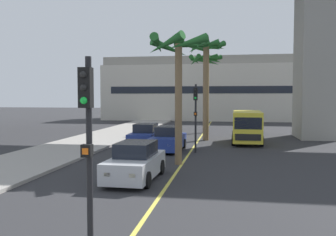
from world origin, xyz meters
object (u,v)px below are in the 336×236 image
car_queue_third (168,139)px  palm_tree_near_median (205,69)px  traffic_light_median_near (88,134)px  traffic_light_median_far (196,109)px  delivery_van (247,126)px  palm_tree_far_median (206,62)px  palm_tree_mid_median (179,58)px  car_queue_second (145,136)px  car_queue_front (136,162)px

car_queue_third → palm_tree_near_median: size_ratio=0.56×
traffic_light_median_near → traffic_light_median_far: same height
delivery_van → palm_tree_far_median: size_ratio=0.67×
palm_tree_near_median → palm_tree_mid_median: palm_tree_near_median is taller
car_queue_third → delivery_van: (5.12, 4.58, 0.57)m
traffic_light_median_near → palm_tree_near_median: (0.49, 28.11, 3.38)m
car_queue_second → car_queue_third: size_ratio=0.99×
car_queue_second → traffic_light_median_near: traffic_light_median_near is taller
car_queue_front → car_queue_second: 10.33m
palm_tree_near_median → traffic_light_median_near: bearing=-91.0°
palm_tree_mid_median → car_queue_third: bearing=105.6°
car_queue_second → palm_tree_near_median: size_ratio=0.55×
palm_tree_near_median → palm_tree_mid_median: (-0.30, -16.57, -0.74)m
palm_tree_near_median → palm_tree_far_median: bearing=-86.1°
car_queue_third → palm_tree_near_median: 13.27m
car_queue_second → traffic_light_median_near: 18.38m
car_queue_front → car_queue_third: bearing=89.8°
palm_tree_mid_median → palm_tree_far_median: 10.63m
car_queue_front → palm_tree_far_median: palm_tree_far_median is taller
car_queue_front → palm_tree_mid_median: palm_tree_mid_median is taller
palm_tree_mid_median → palm_tree_far_median: (0.71, 10.57, 0.83)m
car_queue_front → palm_tree_near_median: bearing=85.5°
car_queue_third → traffic_light_median_far: bearing=-17.9°
delivery_van → car_queue_third: bearing=-138.2°
car_queue_front → traffic_light_median_near: size_ratio=0.99×
car_queue_front → traffic_light_median_near: traffic_light_median_near is taller
traffic_light_median_near → palm_tree_far_median: 22.41m
delivery_van → palm_tree_mid_median: size_ratio=0.80×
car_queue_third → traffic_light_median_far: size_ratio=0.99×
car_queue_second → palm_tree_near_median: palm_tree_near_median is taller
car_queue_front → car_queue_third: same height
traffic_light_median_near → palm_tree_far_median: palm_tree_far_median is taller
traffic_light_median_near → palm_tree_mid_median: (0.18, 11.54, 2.64)m
car_queue_second → delivery_van: size_ratio=0.78×
car_queue_second → traffic_light_median_near: size_ratio=0.98×
traffic_light_median_near → traffic_light_median_far: bearing=87.4°
delivery_van → palm_tree_far_median: 6.00m
car_queue_third → delivery_van: 6.90m
palm_tree_mid_median → car_queue_front: bearing=-109.3°
delivery_van → palm_tree_near_median: size_ratio=0.71×
traffic_light_median_far → palm_tree_near_median: 13.05m
delivery_van → traffic_light_median_near: (-4.04, -20.66, 1.43)m
traffic_light_median_far → car_queue_front: bearing=-103.2°
car_queue_third → traffic_light_median_near: 16.24m
car_queue_second → delivery_van: (7.07, 2.65, 0.57)m
car_queue_second → car_queue_third: (1.94, -1.94, 0.00)m
car_queue_front → traffic_light_median_near: (1.11, -7.86, 1.99)m
delivery_van → car_queue_second: bearing=-159.5°
car_queue_front → traffic_light_median_near: bearing=-82.0°
delivery_van → palm_tree_mid_median: bearing=-112.9°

